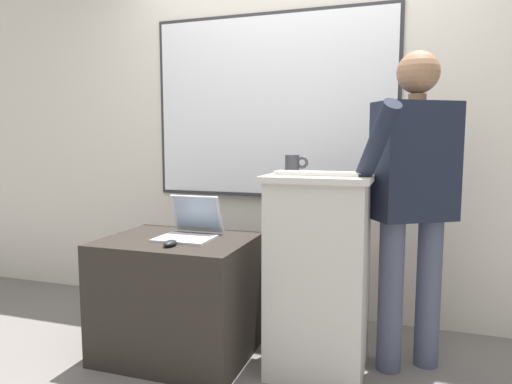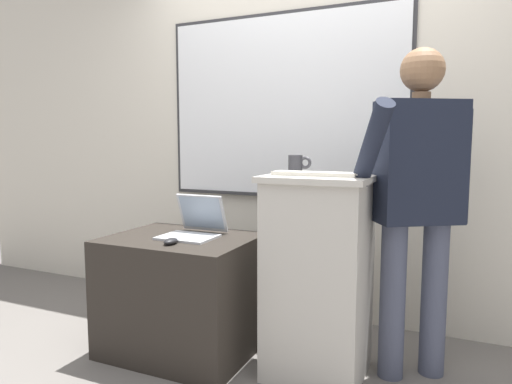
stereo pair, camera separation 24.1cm
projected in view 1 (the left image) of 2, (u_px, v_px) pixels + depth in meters
The scene contains 9 objects.
back_wall at pixel (301, 116), 3.19m from camera, with size 6.40×0.17×2.80m.
lectern_podium at pixel (319, 273), 2.42m from camera, with size 0.54×0.51×1.06m.
side_desk at pixel (178, 297), 2.62m from camera, with size 0.83×0.65×0.68m.
person_presenter at pixel (414, 190), 2.39m from camera, with size 0.59×0.71×1.69m.
laptop at pixel (191, 225), 2.63m from camera, with size 0.31×0.33×0.24m.
wireless_keyboard at pixel (317, 173), 2.30m from camera, with size 0.43×0.12×0.02m.
computer_mouse_by_laptop at pixel (170, 243), 2.39m from camera, with size 0.06×0.10×0.03m.
computer_mouse_by_keyboard at pixel (362, 173), 2.23m from camera, with size 0.06×0.10×0.03m.
coffee_mug at pixel (293, 163), 2.59m from camera, with size 0.13×0.08×0.09m.
Camera 1 is at (0.71, -1.79, 1.23)m, focal length 32.00 mm.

